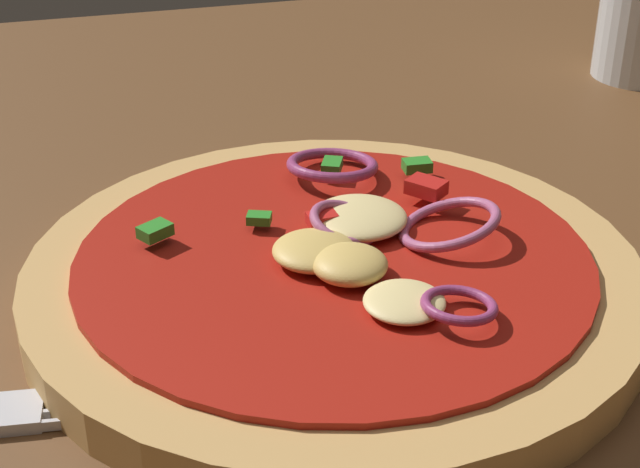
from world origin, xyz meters
name	(u,v)px	position (x,y,z in m)	size (l,w,h in m)	color
dining_table	(194,329)	(0.00, 0.00, 0.02)	(1.40, 0.86, 0.04)	brown
pizza	(335,275)	(0.06, -0.02, 0.05)	(0.25, 0.25, 0.04)	tan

